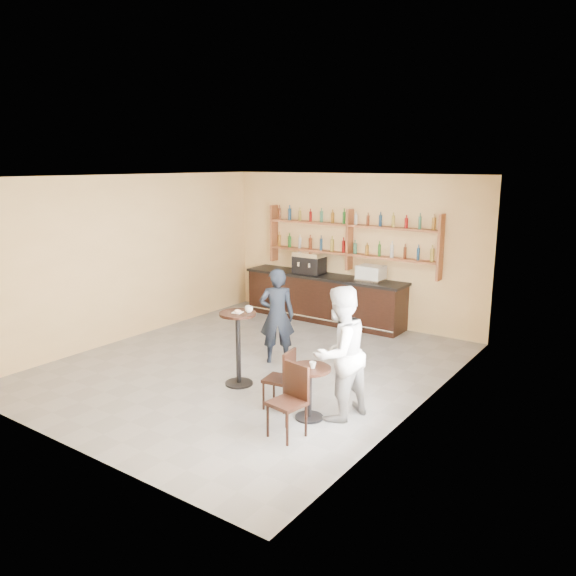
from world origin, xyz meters
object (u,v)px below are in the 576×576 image
Objects in this scene: bar_counter at (324,298)px; patron_second at (339,353)px; pastry_case at (371,274)px; pedestal_table at (238,349)px; espresso_machine at (309,263)px; chair_south at (287,402)px; man_main at (277,316)px; chair_west at (279,379)px; cafe_table at (309,393)px.

bar_counter is 4.85m from patron_second.
patron_second is (1.57, -4.02, -0.26)m from pastry_case.
bar_counter is 4.00m from pedestal_table.
bar_counter is at bearing 172.69° from pastry_case.
espresso_machine is at bearing -129.05° from patron_second.
chair_south is (1.32, -4.89, -0.72)m from pastry_case.
espresso_machine is at bearing 107.36° from pedestal_table.
chair_south is at bearing 92.19° from man_main.
pedestal_table is at bearing -117.15° from chair_west.
chair_south is at bearing -63.45° from bar_counter.
espresso_machine is 0.56× the size of pedestal_table.
pastry_case is 0.30× the size of patron_second.
espresso_machine is 5.19m from cafe_table.
chair_west is (1.01, -0.33, -0.15)m from pedestal_table.
espresso_machine is 1.20× the size of pastry_case.
pedestal_table is 1.26× the size of chair_south.
espresso_machine is 2.98m from man_main.
pedestal_table is at bearing -79.67° from patron_second.
espresso_machine is at bearing 172.69° from pastry_case.
patron_second is (0.30, 0.28, 0.55)m from cafe_table.
espresso_machine reaches higher than pedestal_table.
cafe_table is (1.56, -0.38, -0.22)m from pedestal_table.
man_main reaches higher than chair_south.
patron_second is at bearing 42.98° from cafe_table.
chair_west is (-0.55, 0.05, 0.07)m from cafe_table.
bar_counter is 0.84m from espresso_machine.
bar_counter is 3.21× the size of pedestal_table.
cafe_table is 0.85× the size of chair_west.
chair_west reaches higher than cafe_table.
bar_counter is at bearing 125.32° from chair_south.
bar_counter is 4.33× the size of chair_west.
man_main is at bearing -75.27° from bar_counter.
pedestal_table is (0.83, -3.92, 0.08)m from bar_counter.
pedestal_table is at bearing 59.01° from man_main.
espresso_machine reaches higher than cafe_table.
patron_second reaches higher than bar_counter.
espresso_machine reaches higher than bar_counter.
chair_south is at bearing -2.27° from patron_second.
man_main is at bearing 95.50° from pedestal_table.
man_main is 1.79× the size of chair_south.
pastry_case is 0.63× the size of chair_west.
espresso_machine is 0.76× the size of chair_west.
man_main is 2.33m from cafe_table.
espresso_machine is at bearing -104.41° from man_main.
patron_second is at bearing -75.98° from pastry_case.
patron_second is at bearing 95.75° from chair_west.
patron_second is at bearing 83.05° from chair_south.
man_main reaches higher than pastry_case.
chair_south is (2.45, -4.89, -0.04)m from bar_counter.
man_main is (1.11, -2.74, -0.42)m from espresso_machine.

